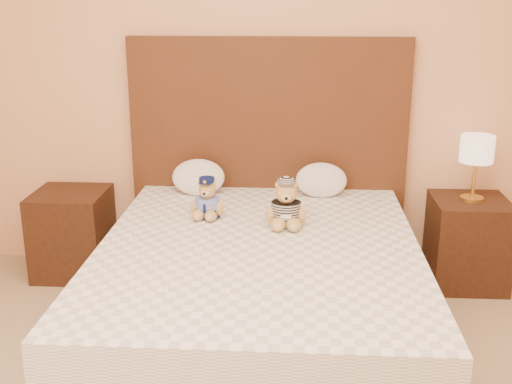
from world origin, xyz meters
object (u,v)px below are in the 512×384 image
(nightstand_left, at_px, (72,233))
(pillow_right, at_px, (321,179))
(nightstand_right, at_px, (467,242))
(lamp, at_px, (477,152))
(bed, at_px, (259,294))
(teddy_police, at_px, (207,198))
(teddy_prisoner, at_px, (286,204))
(pillow_left, at_px, (198,176))

(nightstand_left, distance_m, pillow_right, 1.63)
(nightstand_left, xyz_separation_m, nightstand_right, (2.50, 0.00, 0.00))
(lamp, height_order, pillow_right, lamp)
(nightstand_right, relative_size, pillow_right, 1.75)
(nightstand_left, bearing_deg, nightstand_right, 0.00)
(bed, distance_m, teddy_police, 0.63)
(teddy_police, bearing_deg, nightstand_left, 164.16)
(nightstand_right, xyz_separation_m, teddy_police, (-1.56, -0.41, 0.39))
(teddy_prisoner, relative_size, pillow_left, 0.78)
(nightstand_left, xyz_separation_m, teddy_prisoner, (1.38, -0.53, 0.40))
(nightstand_right, height_order, teddy_prisoner, teddy_prisoner)
(teddy_police, height_order, pillow_left, pillow_left)
(bed, distance_m, pillow_right, 0.98)
(nightstand_right, relative_size, teddy_prisoner, 2.14)
(teddy_police, distance_m, pillow_right, 0.78)
(bed, xyz_separation_m, lamp, (1.25, 0.80, 0.57))
(teddy_prisoner, distance_m, pillow_right, 0.60)
(nightstand_left, relative_size, pillow_right, 1.75)
(bed, distance_m, lamp, 1.59)
(lamp, height_order, teddy_police, lamp)
(nightstand_left, relative_size, nightstand_right, 1.00)
(bed, height_order, nightstand_left, same)
(nightstand_left, relative_size, lamp, 1.38)
(nightstand_right, bearing_deg, pillow_right, 178.12)
(pillow_right, bearing_deg, lamp, -1.88)
(bed, relative_size, lamp, 5.00)
(pillow_right, bearing_deg, nightstand_left, -178.92)
(lamp, bearing_deg, pillow_left, 178.98)
(teddy_prisoner, bearing_deg, nightstand_left, 157.79)
(bed, relative_size, pillow_right, 6.38)
(nightstand_right, height_order, pillow_left, pillow_left)
(pillow_right, bearing_deg, bed, -112.04)
(bed, xyz_separation_m, pillow_right, (0.34, 0.83, 0.39))
(lamp, distance_m, teddy_police, 1.62)
(nightstand_left, xyz_separation_m, pillow_left, (0.82, 0.03, 0.39))
(teddy_police, xyz_separation_m, teddy_prisoner, (0.44, -0.12, 0.01))
(nightstand_left, height_order, lamp, lamp)
(pillow_left, bearing_deg, nightstand_left, -177.91)
(teddy_prisoner, bearing_deg, pillow_right, 68.57)
(nightstand_left, height_order, teddy_police, teddy_police)
(teddy_prisoner, xyz_separation_m, pillow_right, (0.21, 0.56, -0.02))
(teddy_police, bearing_deg, teddy_prisoner, -7.52)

